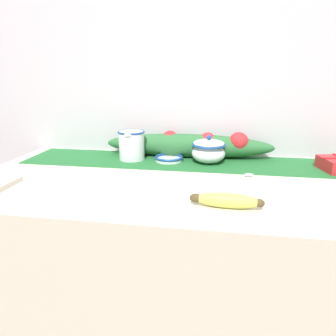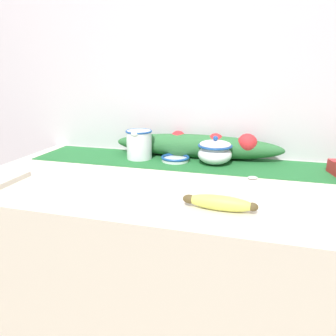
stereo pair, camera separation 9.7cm
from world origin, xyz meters
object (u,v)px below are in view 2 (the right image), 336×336
(small_dish, at_px, (175,158))
(cream_pitcher, at_px, (139,143))
(spoon, at_px, (248,178))
(sugar_bowl, at_px, (215,152))
(banana, at_px, (219,203))

(small_dish, bearing_deg, cream_pitcher, 179.07)
(cream_pitcher, height_order, spoon, cream_pitcher)
(sugar_bowl, relative_size, banana, 0.68)
(cream_pitcher, xyz_separation_m, sugar_bowl, (0.31, -0.00, -0.01))
(small_dish, bearing_deg, sugar_bowl, 0.39)
(sugar_bowl, distance_m, banana, 0.42)
(sugar_bowl, height_order, banana, sugar_bowl)
(sugar_bowl, bearing_deg, banana, -81.73)
(sugar_bowl, relative_size, small_dish, 1.15)
(cream_pitcher, distance_m, small_dish, 0.16)
(small_dish, bearing_deg, spoon, -26.59)
(sugar_bowl, xyz_separation_m, spoon, (0.13, -0.15, -0.05))
(cream_pitcher, relative_size, spoon, 0.74)
(sugar_bowl, height_order, small_dish, sugar_bowl)
(banana, distance_m, spoon, 0.28)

